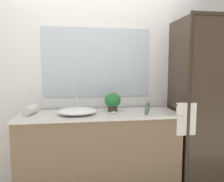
{
  "coord_description": "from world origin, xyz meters",
  "views": [
    {
      "loc": [
        -0.21,
        -2.44,
        1.42
      ],
      "look_at": [
        0.15,
        0.0,
        1.15
      ],
      "focal_mm": 34.84,
      "sensor_mm": 36.0,
      "label": 1
    }
  ],
  "objects_px": {
    "amenity_bottle_lotion": "(148,105)",
    "faucet": "(77,107)",
    "soap_dish": "(114,113)",
    "amenity_bottle_conditioner": "(146,111)",
    "rolled_towel_near_edge": "(31,110)",
    "sink_basin": "(77,111)",
    "potted_plant": "(113,101)",
    "amenity_bottle_shampoo": "(148,108)"
  },
  "relations": [
    {
      "from": "rolled_towel_near_edge",
      "to": "amenity_bottle_lotion",
      "type": "bearing_deg",
      "value": 6.53
    },
    {
      "from": "amenity_bottle_shampoo",
      "to": "rolled_towel_near_edge",
      "type": "bearing_deg",
      "value": 175.7
    },
    {
      "from": "soap_dish",
      "to": "amenity_bottle_shampoo",
      "type": "xyz_separation_m",
      "value": [
        0.41,
        0.06,
        0.03
      ]
    },
    {
      "from": "amenity_bottle_shampoo",
      "to": "amenity_bottle_conditioner",
      "type": "relative_size",
      "value": 1.1
    },
    {
      "from": "amenity_bottle_shampoo",
      "to": "potted_plant",
      "type": "bearing_deg",
      "value": 162.75
    },
    {
      "from": "faucet",
      "to": "soap_dish",
      "type": "xyz_separation_m",
      "value": [
        0.4,
        -0.25,
        -0.04
      ]
    },
    {
      "from": "sink_basin",
      "to": "faucet",
      "type": "relative_size",
      "value": 2.58
    },
    {
      "from": "faucet",
      "to": "amenity_bottle_lotion",
      "type": "distance_m",
      "value": 0.9
    },
    {
      "from": "soap_dish",
      "to": "amenity_bottle_conditioner",
      "type": "bearing_deg",
      "value": -9.72
    },
    {
      "from": "faucet",
      "to": "potted_plant",
      "type": "bearing_deg",
      "value": -9.47
    },
    {
      "from": "sink_basin",
      "to": "soap_dish",
      "type": "relative_size",
      "value": 4.39
    },
    {
      "from": "potted_plant",
      "to": "amenity_bottle_lotion",
      "type": "distance_m",
      "value": 0.51
    },
    {
      "from": "amenity_bottle_shampoo",
      "to": "rolled_towel_near_edge",
      "type": "height_order",
      "value": "same"
    },
    {
      "from": "amenity_bottle_conditioner",
      "to": "potted_plant",
      "type": "bearing_deg",
      "value": 144.03
    },
    {
      "from": "faucet",
      "to": "rolled_towel_near_edge",
      "type": "distance_m",
      "value": 0.52
    },
    {
      "from": "amenity_bottle_conditioner",
      "to": "amenity_bottle_lotion",
      "type": "relative_size",
      "value": 1.03
    },
    {
      "from": "amenity_bottle_conditioner",
      "to": "sink_basin",
      "type": "bearing_deg",
      "value": 170.5
    },
    {
      "from": "sink_basin",
      "to": "amenity_bottle_conditioner",
      "type": "xyz_separation_m",
      "value": [
        0.75,
        -0.13,
        0.0
      ]
    },
    {
      "from": "amenity_bottle_shampoo",
      "to": "rolled_towel_near_edge",
      "type": "relative_size",
      "value": 0.44
    },
    {
      "from": "amenity_bottle_shampoo",
      "to": "rolled_towel_near_edge",
      "type": "xyz_separation_m",
      "value": [
        -1.32,
        0.1,
        0.0
      ]
    },
    {
      "from": "sink_basin",
      "to": "potted_plant",
      "type": "relative_size",
      "value": 2.0
    },
    {
      "from": "amenity_bottle_conditioner",
      "to": "amenity_bottle_shampoo",
      "type": "bearing_deg",
      "value": 63.64
    },
    {
      "from": "sink_basin",
      "to": "amenity_bottle_conditioner",
      "type": "distance_m",
      "value": 0.76
    },
    {
      "from": "sink_basin",
      "to": "faucet",
      "type": "bearing_deg",
      "value": 90.0
    },
    {
      "from": "amenity_bottle_lotion",
      "to": "faucet",
      "type": "bearing_deg",
      "value": -175.59
    },
    {
      "from": "potted_plant",
      "to": "soap_dish",
      "type": "bearing_deg",
      "value": -94.29
    },
    {
      "from": "sink_basin",
      "to": "amenity_bottle_lotion",
      "type": "relative_size",
      "value": 5.08
    },
    {
      "from": "soap_dish",
      "to": "amenity_bottle_lotion",
      "type": "xyz_separation_m",
      "value": [
        0.5,
        0.32,
        0.03
      ]
    },
    {
      "from": "soap_dish",
      "to": "amenity_bottle_shampoo",
      "type": "distance_m",
      "value": 0.41
    },
    {
      "from": "potted_plant",
      "to": "amenity_bottle_shampoo",
      "type": "height_order",
      "value": "potted_plant"
    },
    {
      "from": "potted_plant",
      "to": "amenity_bottle_conditioner",
      "type": "distance_m",
      "value": 0.42
    },
    {
      "from": "amenity_bottle_lotion",
      "to": "sink_basin",
      "type": "bearing_deg",
      "value": -164.08
    },
    {
      "from": "faucet",
      "to": "potted_plant",
      "type": "distance_m",
      "value": 0.43
    },
    {
      "from": "amenity_bottle_shampoo",
      "to": "soap_dish",
      "type": "bearing_deg",
      "value": -171.53
    },
    {
      "from": "faucet",
      "to": "soap_dish",
      "type": "distance_m",
      "value": 0.47
    },
    {
      "from": "sink_basin",
      "to": "faucet",
      "type": "xyz_separation_m",
      "value": [
        -0.0,
        0.19,
        0.02
      ]
    },
    {
      "from": "soap_dish",
      "to": "amenity_bottle_lotion",
      "type": "height_order",
      "value": "amenity_bottle_lotion"
    },
    {
      "from": "sink_basin",
      "to": "potted_plant",
      "type": "height_order",
      "value": "potted_plant"
    },
    {
      "from": "amenity_bottle_lotion",
      "to": "rolled_towel_near_edge",
      "type": "height_order",
      "value": "rolled_towel_near_edge"
    },
    {
      "from": "amenity_bottle_conditioner",
      "to": "rolled_towel_near_edge",
      "type": "relative_size",
      "value": 0.4
    },
    {
      "from": "amenity_bottle_conditioner",
      "to": "rolled_towel_near_edge",
      "type": "height_order",
      "value": "rolled_towel_near_edge"
    },
    {
      "from": "amenity_bottle_conditioner",
      "to": "rolled_towel_near_edge",
      "type": "xyz_separation_m",
      "value": [
        -1.26,
        0.22,
        0.01
      ]
    }
  ]
}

